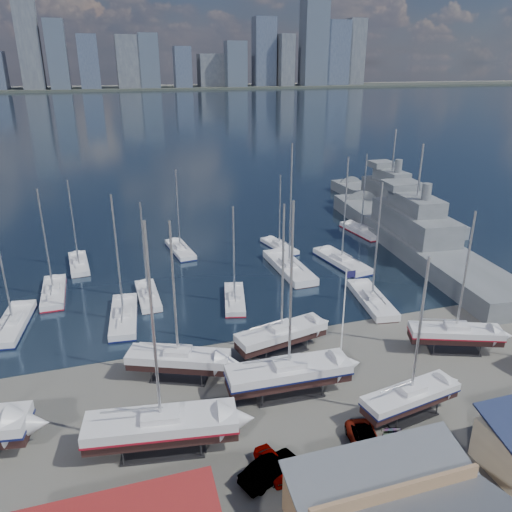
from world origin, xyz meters
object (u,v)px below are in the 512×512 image
object	(u,v)px
car_a	(273,465)
flagpole	(344,316)
naval_ship_east	(412,238)
naval_ship_west	(389,202)

from	to	relation	value
car_a	flagpole	bearing A→B (deg)	33.62
naval_ship_east	car_a	distance (m)	53.34
naval_ship_east	naval_ship_west	world-z (taller)	naval_ship_east
naval_ship_west	flagpole	distance (m)	60.44
naval_ship_east	flagpole	xyz separation A→B (m)	(-26.70, -28.23, 4.55)
naval_ship_west	flagpole	xyz separation A→B (m)	(-35.09, -49.00, 4.56)
naval_ship_east	naval_ship_west	distance (m)	22.40
naval_ship_east	car_a	bearing A→B (deg)	141.54
naval_ship_west	car_a	world-z (taller)	naval_ship_west
car_a	naval_ship_west	bearing A→B (deg)	42.09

